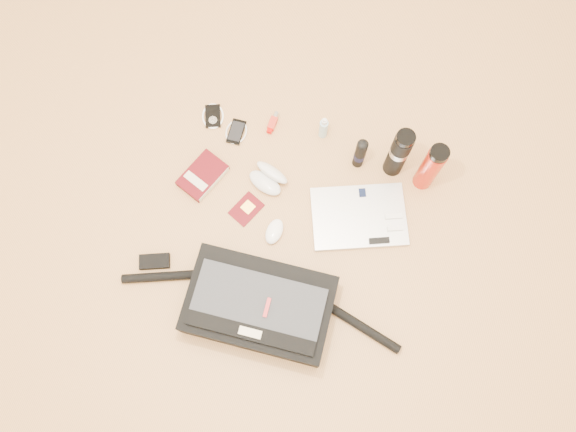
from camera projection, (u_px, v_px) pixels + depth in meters
The scene contains 14 objects.
ground at pixel (278, 246), 2.08m from camera, with size 4.00×4.00×0.00m, color tan.
messenger_bag at pixel (259, 305), 1.95m from camera, with size 1.03×0.35×0.14m.
laptop at pixel (359, 217), 2.10m from camera, with size 0.42×0.36×0.03m.
book at pixel (203, 176), 2.15m from camera, with size 0.17×0.21×0.03m.
passport at pixel (246, 209), 2.12m from camera, with size 0.12×0.14×0.01m.
mouse at pixel (274, 231), 2.08m from camera, with size 0.06×0.10×0.03m.
sunglasses_case at pixel (268, 178), 2.13m from camera, with size 0.17×0.16×0.08m.
ipod at pixel (213, 116), 2.23m from camera, with size 0.11×0.12×0.01m.
phone at pixel (236, 132), 2.21m from camera, with size 0.09×0.11×0.01m.
inhaler at pixel (273, 123), 2.22m from camera, with size 0.03×0.09×0.02m.
spray_bottle at pixel (324, 128), 2.16m from camera, with size 0.04×0.04×0.13m.
aerosol_can at pixel (360, 153), 2.09m from camera, with size 0.05×0.05×0.18m.
thermos_black at pixel (399, 153), 2.04m from camera, with size 0.10×0.10×0.28m.
thermos_red at pixel (430, 167), 2.03m from camera, with size 0.09×0.09×0.28m.
Camera 1 is at (0.20, -0.47, 2.02)m, focal length 35.00 mm.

